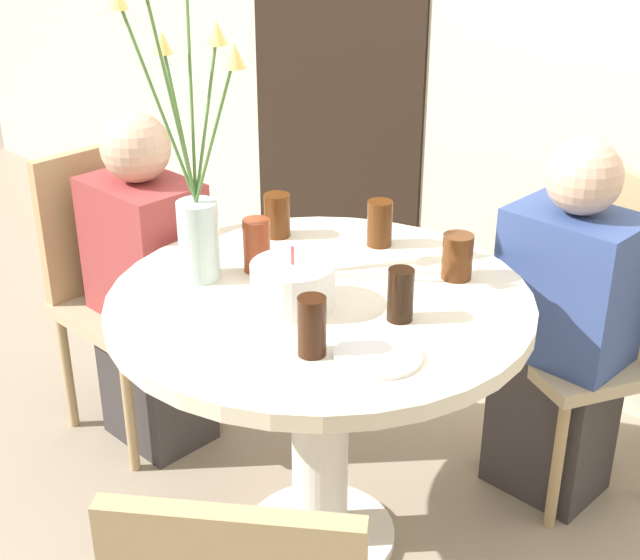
{
  "coord_description": "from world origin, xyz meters",
  "views": [
    {
      "loc": [
        1.34,
        -1.37,
        1.71
      ],
      "look_at": [
        0.0,
        0.0,
        0.8
      ],
      "focal_mm": 50.0,
      "sensor_mm": 36.0,
      "label": 1
    }
  ],
  "objects_px": {
    "person_guest": "(149,296)",
    "flower_vase": "(193,176)",
    "side_plate": "(378,356)",
    "birthday_cake": "(293,285)",
    "drink_glass_0": "(380,223)",
    "chair_near_front": "(118,277)",
    "drink_glass_4": "(257,245)",
    "drink_glass_2": "(277,215)",
    "drink_glass_1": "(312,326)",
    "person_boy": "(562,337)",
    "chair_far_back": "(611,324)",
    "drink_glass_3": "(457,257)",
    "drink_glass_5": "(400,295)"
  },
  "relations": [
    {
      "from": "drink_glass_1",
      "to": "drink_glass_4",
      "type": "relative_size",
      "value": 0.97
    },
    {
      "from": "side_plate",
      "to": "person_guest",
      "type": "xyz_separation_m",
      "value": [
        -1.01,
        0.12,
        -0.26
      ]
    },
    {
      "from": "drink_glass_5",
      "to": "side_plate",
      "type": "bearing_deg",
      "value": -64.61
    },
    {
      "from": "birthday_cake",
      "to": "drink_glass_2",
      "type": "distance_m",
      "value": 0.43
    },
    {
      "from": "person_guest",
      "to": "drink_glass_2",
      "type": "bearing_deg",
      "value": 27.03
    },
    {
      "from": "side_plate",
      "to": "drink_glass_0",
      "type": "relative_size",
      "value": 1.51
    },
    {
      "from": "birthday_cake",
      "to": "drink_glass_1",
      "type": "distance_m",
      "value": 0.23
    },
    {
      "from": "flower_vase",
      "to": "drink_glass_1",
      "type": "relative_size",
      "value": 5.62
    },
    {
      "from": "flower_vase",
      "to": "side_plate",
      "type": "bearing_deg",
      "value": 0.87
    },
    {
      "from": "flower_vase",
      "to": "drink_glass_5",
      "type": "xyz_separation_m",
      "value": [
        0.51,
        0.17,
        -0.2
      ]
    },
    {
      "from": "drink_glass_1",
      "to": "drink_glass_5",
      "type": "distance_m",
      "value": 0.25
    },
    {
      "from": "drink_glass_3",
      "to": "drink_glass_4",
      "type": "bearing_deg",
      "value": -140.71
    },
    {
      "from": "drink_glass_0",
      "to": "drink_glass_3",
      "type": "height_order",
      "value": "drink_glass_0"
    },
    {
      "from": "side_plate",
      "to": "drink_glass_0",
      "type": "height_order",
      "value": "drink_glass_0"
    },
    {
      "from": "birthday_cake",
      "to": "drink_glass_3",
      "type": "height_order",
      "value": "birthday_cake"
    },
    {
      "from": "flower_vase",
      "to": "person_boy",
      "type": "relative_size",
      "value": 0.7
    },
    {
      "from": "person_guest",
      "to": "side_plate",
      "type": "bearing_deg",
      "value": -6.69
    },
    {
      "from": "drink_glass_4",
      "to": "person_boy",
      "type": "distance_m",
      "value": 0.9
    },
    {
      "from": "birthday_cake",
      "to": "person_boy",
      "type": "height_order",
      "value": "person_boy"
    },
    {
      "from": "person_guest",
      "to": "drink_glass_4",
      "type": "bearing_deg",
      "value": -0.13
    },
    {
      "from": "chair_near_front",
      "to": "drink_glass_4",
      "type": "relative_size",
      "value": 6.62
    },
    {
      "from": "drink_glass_1",
      "to": "drink_glass_3",
      "type": "xyz_separation_m",
      "value": [
        -0.01,
        0.52,
        -0.01
      ]
    },
    {
      "from": "chair_far_back",
      "to": "chair_near_front",
      "type": "distance_m",
      "value": 1.49
    },
    {
      "from": "chair_near_front",
      "to": "drink_glass_0",
      "type": "height_order",
      "value": "chair_near_front"
    },
    {
      "from": "person_boy",
      "to": "chair_near_front",
      "type": "bearing_deg",
      "value": -151.09
    },
    {
      "from": "chair_near_front",
      "to": "drink_glass_2",
      "type": "distance_m",
      "value": 0.64
    },
    {
      "from": "chair_far_back",
      "to": "drink_glass_3",
      "type": "relative_size",
      "value": 7.91
    },
    {
      "from": "drink_glass_0",
      "to": "person_boy",
      "type": "bearing_deg",
      "value": 37.35
    },
    {
      "from": "drink_glass_0",
      "to": "person_boy",
      "type": "xyz_separation_m",
      "value": [
        0.41,
        0.31,
        -0.32
      ]
    },
    {
      "from": "drink_glass_1",
      "to": "person_guest",
      "type": "bearing_deg",
      "value": 167.24
    },
    {
      "from": "chair_far_back",
      "to": "drink_glass_1",
      "type": "xyz_separation_m",
      "value": [
        -0.2,
        -1.0,
        0.31
      ]
    },
    {
      "from": "person_guest",
      "to": "flower_vase",
      "type": "bearing_deg",
      "value": -16.76
    },
    {
      "from": "side_plate",
      "to": "person_guest",
      "type": "bearing_deg",
      "value": 173.31
    },
    {
      "from": "side_plate",
      "to": "drink_glass_4",
      "type": "relative_size",
      "value": 1.37
    },
    {
      "from": "person_boy",
      "to": "drink_glass_5",
      "type": "bearing_deg",
      "value": -98.92
    },
    {
      "from": "drink_glass_3",
      "to": "person_boy",
      "type": "distance_m",
      "value": 0.48
    },
    {
      "from": "birthday_cake",
      "to": "drink_glass_0",
      "type": "bearing_deg",
      "value": 102.77
    },
    {
      "from": "chair_near_front",
      "to": "drink_glass_2",
      "type": "height_order",
      "value": "chair_near_front"
    },
    {
      "from": "birthday_cake",
      "to": "drink_glass_2",
      "type": "height_order",
      "value": "birthday_cake"
    },
    {
      "from": "birthday_cake",
      "to": "person_guest",
      "type": "distance_m",
      "value": 0.78
    },
    {
      "from": "flower_vase",
      "to": "person_guest",
      "type": "bearing_deg",
      "value": 163.24
    },
    {
      "from": "flower_vase",
      "to": "side_plate",
      "type": "height_order",
      "value": "flower_vase"
    },
    {
      "from": "drink_glass_0",
      "to": "drink_glass_3",
      "type": "distance_m",
      "value": 0.28
    },
    {
      "from": "birthday_cake",
      "to": "drink_glass_3",
      "type": "xyz_separation_m",
      "value": [
        0.18,
        0.39,
        0.0
      ]
    },
    {
      "from": "flower_vase",
      "to": "drink_glass_5",
      "type": "relative_size",
      "value": 6.02
    },
    {
      "from": "drink_glass_0",
      "to": "person_boy",
      "type": "distance_m",
      "value": 0.61
    },
    {
      "from": "birthday_cake",
      "to": "flower_vase",
      "type": "height_order",
      "value": "flower_vase"
    },
    {
      "from": "drink_glass_0",
      "to": "drink_glass_1",
      "type": "bearing_deg",
      "value": -62.45
    },
    {
      "from": "chair_near_front",
      "to": "drink_glass_0",
      "type": "distance_m",
      "value": 0.9
    },
    {
      "from": "flower_vase",
      "to": "drink_glass_2",
      "type": "distance_m",
      "value": 0.38
    }
  ]
}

